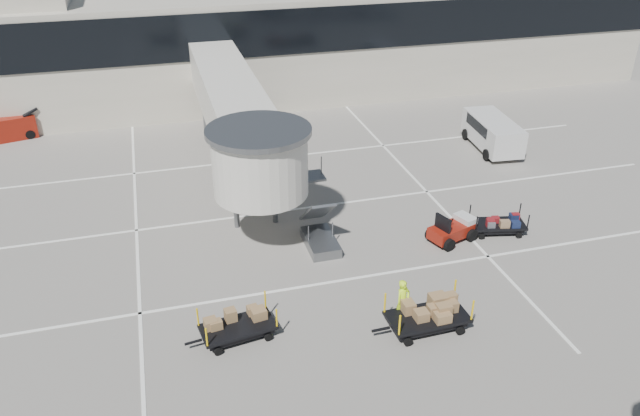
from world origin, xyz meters
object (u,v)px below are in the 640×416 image
at_px(minivan, 492,130).
at_px(belt_loader, 5,128).
at_px(box_cart_near, 424,317).
at_px(box_cart_far, 237,327).
at_px(ground_worker, 403,301).
at_px(baggage_tug, 453,230).
at_px(suitcase_cart, 497,224).

height_order(minivan, belt_loader, belt_loader).
distance_m(box_cart_near, box_cart_far, 7.33).
relative_size(box_cart_far, ground_worker, 1.92).
distance_m(baggage_tug, suitcase_cart, 2.50).
height_order(suitcase_cart, box_cart_near, box_cart_near).
bearing_deg(belt_loader, suitcase_cart, -52.03).
relative_size(baggage_tug, suitcase_cart, 0.77).
bearing_deg(ground_worker, baggage_tug, 23.00).
height_order(box_cart_near, belt_loader, belt_loader).
xyz_separation_m(suitcase_cart, ground_worker, (-7.27, -5.19, 0.47)).
xyz_separation_m(box_cart_near, belt_loader, (-19.08, 26.10, 0.16)).
distance_m(baggage_tug, ground_worker, 7.02).
height_order(baggage_tug, box_cart_near, baggage_tug).
xyz_separation_m(baggage_tug, minivan, (7.61, 9.94, 0.64)).
bearing_deg(box_cart_near, box_cart_far, 166.71).
height_order(box_cart_far, ground_worker, ground_worker).
xyz_separation_m(box_cart_far, minivan, (18.99, 14.42, 0.67)).
bearing_deg(box_cart_near, minivan, 51.88).
xyz_separation_m(suitcase_cart, box_cart_near, (-6.70, -6.02, 0.15)).
bearing_deg(box_cart_near, ground_worker, 122.73).
bearing_deg(box_cart_near, belt_loader, 124.62).
bearing_deg(box_cart_far, ground_worker, -14.25).
xyz_separation_m(suitcase_cart, minivan, (5.11, 9.89, 0.73)).
bearing_deg(ground_worker, belt_loader, 102.08).
xyz_separation_m(box_cart_far, belt_loader, (-11.90, 24.61, 0.25)).
relative_size(suitcase_cart, box_cart_near, 0.85).
xyz_separation_m(suitcase_cart, box_cart_far, (-13.87, -4.53, 0.07)).
relative_size(suitcase_cart, box_cart_far, 0.94).
bearing_deg(box_cart_far, suitcase_cart, 9.52).
xyz_separation_m(baggage_tug, box_cart_far, (-11.38, -4.48, -0.03)).
height_order(baggage_tug, box_cart_far, baggage_tug).
bearing_deg(suitcase_cart, minivan, 75.06).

